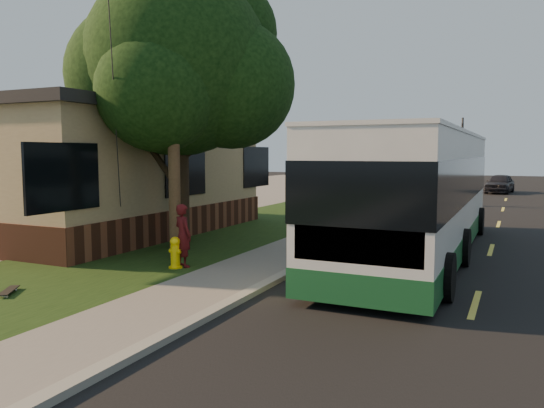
{
  "coord_description": "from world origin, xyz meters",
  "views": [
    {
      "loc": [
        4.63,
        -10.14,
        2.76
      ],
      "look_at": [
        -0.89,
        1.7,
        1.5
      ],
      "focal_mm": 35.0,
      "sensor_mm": 36.0,
      "label": 1
    }
  ],
  "objects_px": {
    "fire_hydrant": "(175,253)",
    "utility_pole": "(172,78)",
    "leafy_tree": "(181,68)",
    "dumpster": "(110,210)",
    "bare_tree_near": "(355,164)",
    "bare_tree_far": "(406,163)",
    "transit_bus": "(419,190)",
    "skateboarder": "(183,236)",
    "traffic_signal": "(462,148)",
    "skateboard_main": "(9,291)",
    "distant_car": "(500,183)"
  },
  "relations": [
    {
      "from": "bare_tree_far",
      "to": "skateboarder",
      "type": "distance_m",
      "value": 29.85
    },
    {
      "from": "bare_tree_near",
      "to": "skateboarder",
      "type": "distance_m",
      "value": 17.89
    },
    {
      "from": "dumpster",
      "to": "skateboard_main",
      "type": "bearing_deg",
      "value": -59.98
    },
    {
      "from": "leafy_tree",
      "to": "bare_tree_near",
      "type": "xyz_separation_m",
      "value": [
        0.67,
        15.35,
        -3.02
      ]
    },
    {
      "from": "utility_pole",
      "to": "transit_bus",
      "type": "bearing_deg",
      "value": 31.78
    },
    {
      "from": "utility_pole",
      "to": "distant_car",
      "type": "relative_size",
      "value": 2.32
    },
    {
      "from": "fire_hydrant",
      "to": "transit_bus",
      "type": "distance_m",
      "value": 6.67
    },
    {
      "from": "transit_bus",
      "to": "distant_car",
      "type": "height_order",
      "value": "transit_bus"
    },
    {
      "from": "skateboard_main",
      "to": "dumpster",
      "type": "distance_m",
      "value": 9.19
    },
    {
      "from": "traffic_signal",
      "to": "skateboarder",
      "type": "xyz_separation_m",
      "value": [
        -3.0,
        -33.82,
        -2.34
      ]
    },
    {
      "from": "leafy_tree",
      "to": "dumpster",
      "type": "xyz_separation_m",
      "value": [
        -4.59,
        2.05,
        -4.49
      ]
    },
    {
      "from": "distant_car",
      "to": "fire_hydrant",
      "type": "bearing_deg",
      "value": -94.8
    },
    {
      "from": "bare_tree_near",
      "to": "traffic_signal",
      "type": "xyz_separation_m",
      "value": [
        4.0,
        16.0,
        1.01
      ]
    },
    {
      "from": "utility_pole",
      "to": "skateboarder",
      "type": "bearing_deg",
      "value": -45.19
    },
    {
      "from": "utility_pole",
      "to": "skateboarder",
      "type": "relative_size",
      "value": 6.05
    },
    {
      "from": "leafy_tree",
      "to": "skateboard_main",
      "type": "bearing_deg",
      "value": -90.0
    },
    {
      "from": "skateboarder",
      "to": "skateboard_main",
      "type": "xyz_separation_m",
      "value": [
        -1.67,
        -3.43,
        -0.7
      ]
    },
    {
      "from": "utility_pole",
      "to": "skateboard_main",
      "type": "relative_size",
      "value": 12.47
    },
    {
      "from": "leafy_tree",
      "to": "bare_tree_near",
      "type": "height_order",
      "value": "leafy_tree"
    },
    {
      "from": "bare_tree_far",
      "to": "skateboarder",
      "type": "bearing_deg",
      "value": -89.04
    },
    {
      "from": "skateboarder",
      "to": "dumpster",
      "type": "xyz_separation_m",
      "value": [
        -6.26,
        4.52,
        -0.14
      ]
    },
    {
      "from": "bare_tree_near",
      "to": "skateboard_main",
      "type": "bearing_deg",
      "value": -91.81
    },
    {
      "from": "traffic_signal",
      "to": "dumpster",
      "type": "bearing_deg",
      "value": -107.54
    },
    {
      "from": "transit_bus",
      "to": "leafy_tree",
      "type": "bearing_deg",
      "value": -164.54
    },
    {
      "from": "leafy_tree",
      "to": "dumpster",
      "type": "bearing_deg",
      "value": 155.9
    },
    {
      "from": "fire_hydrant",
      "to": "dumpster",
      "type": "distance_m",
      "value": 7.75
    },
    {
      "from": "bare_tree_near",
      "to": "bare_tree_far",
      "type": "height_order",
      "value": "bare_tree_near"
    },
    {
      "from": "leafy_tree",
      "to": "dumpster",
      "type": "height_order",
      "value": "leafy_tree"
    },
    {
      "from": "traffic_signal",
      "to": "bare_tree_near",
      "type": "bearing_deg",
      "value": -104.04
    },
    {
      "from": "bare_tree_far",
      "to": "distant_car",
      "type": "xyz_separation_m",
      "value": [
        6.48,
        -0.52,
        -1.34
      ]
    },
    {
      "from": "traffic_signal",
      "to": "distant_car",
      "type": "xyz_separation_m",
      "value": [
        2.98,
        -4.52,
        -2.5
      ]
    },
    {
      "from": "transit_bus",
      "to": "skateboarder",
      "type": "height_order",
      "value": "transit_bus"
    },
    {
      "from": "bare_tree_far",
      "to": "distant_car",
      "type": "bearing_deg",
      "value": -4.59
    },
    {
      "from": "fire_hydrant",
      "to": "utility_pole",
      "type": "relative_size",
      "value": 0.08
    },
    {
      "from": "leafy_tree",
      "to": "bare_tree_far",
      "type": "height_order",
      "value": "leafy_tree"
    },
    {
      "from": "fire_hydrant",
      "to": "utility_pole",
      "type": "distance_m",
      "value": 4.37
    },
    {
      "from": "bare_tree_near",
      "to": "traffic_signal",
      "type": "distance_m",
      "value": 16.52
    },
    {
      "from": "bare_tree_far",
      "to": "traffic_signal",
      "type": "height_order",
      "value": "traffic_signal"
    },
    {
      "from": "bare_tree_far",
      "to": "skateboarder",
      "type": "xyz_separation_m",
      "value": [
        0.5,
        -29.82,
        -1.18
      ]
    },
    {
      "from": "utility_pole",
      "to": "bare_tree_near",
      "type": "bearing_deg",
      "value": 90.66
    },
    {
      "from": "bare_tree_far",
      "to": "transit_bus",
      "type": "bearing_deg",
      "value": -78.48
    },
    {
      "from": "bare_tree_far",
      "to": "skateboard_main",
      "type": "height_order",
      "value": "bare_tree_far"
    },
    {
      "from": "bare_tree_far",
      "to": "dumpster",
      "type": "relative_size",
      "value": 2.39
    },
    {
      "from": "dumpster",
      "to": "skateboarder",
      "type": "bearing_deg",
      "value": -35.82
    },
    {
      "from": "utility_pole",
      "to": "bare_tree_near",
      "type": "xyz_separation_m",
      "value": [
        -0.19,
        17.01,
        -2.48
      ]
    },
    {
      "from": "bare_tree_near",
      "to": "leafy_tree",
      "type": "bearing_deg",
      "value": -92.5
    },
    {
      "from": "bare_tree_far",
      "to": "dumpster",
      "type": "xyz_separation_m",
      "value": [
        -5.76,
        -25.3,
        -1.32
      ]
    },
    {
      "from": "transit_bus",
      "to": "dumpster",
      "type": "distance_m",
      "value": 11.03
    },
    {
      "from": "fire_hydrant",
      "to": "dumpster",
      "type": "xyz_separation_m",
      "value": [
        -6.16,
        4.7,
        0.25
      ]
    },
    {
      "from": "bare_tree_far",
      "to": "transit_bus",
      "type": "xyz_separation_m",
      "value": [
        5.22,
        -25.58,
        -0.25
      ]
    }
  ]
}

